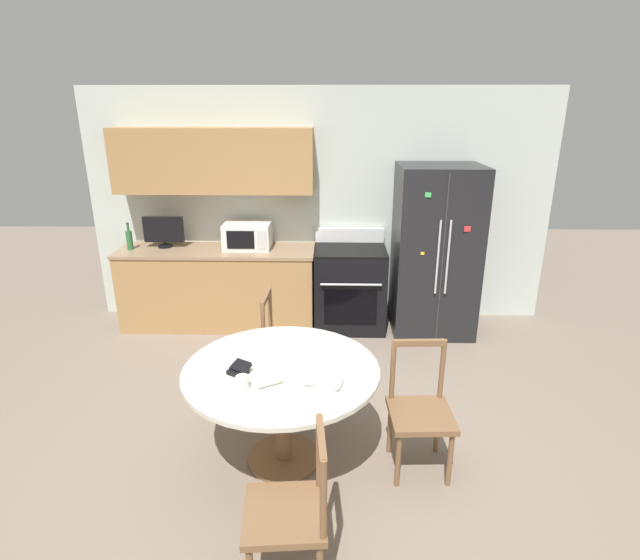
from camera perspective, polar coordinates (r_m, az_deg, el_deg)
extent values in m
plane|color=gray|center=(3.85, -1.09, -19.43)|extent=(14.00, 14.00, 0.00)
cube|color=silver|center=(5.75, -0.08, 8.33)|extent=(5.20, 0.10, 2.60)
cube|color=#AD7F4C|center=(5.59, -12.12, 13.19)|extent=(2.14, 0.34, 0.68)
cube|color=#AD7F4C|center=(5.78, -11.44, -0.95)|extent=(2.14, 0.62, 0.86)
cube|color=#997A5B|center=(5.64, -11.74, 3.33)|extent=(2.16, 0.64, 0.03)
cube|color=black|center=(5.53, 13.01, 3.23)|extent=(0.87, 0.74, 1.83)
cube|color=#333333|center=(5.18, 13.80, 2.05)|extent=(0.01, 0.01, 1.75)
cylinder|color=silver|center=(5.14, 13.33, 2.50)|extent=(0.02, 0.02, 0.77)
cylinder|color=silver|center=(5.16, 14.41, 2.48)|extent=(0.02, 0.02, 0.77)
cube|color=red|center=(5.14, 16.48, 5.62)|extent=(0.07, 0.02, 0.05)
cube|color=yellow|center=(5.11, 11.64, 3.00)|extent=(0.04, 0.01, 0.03)
cube|color=#3FB259|center=(4.98, 12.25, 9.49)|extent=(0.06, 0.02, 0.05)
cube|color=black|center=(5.61, 3.40, -1.03)|extent=(0.78, 0.64, 0.90)
cube|color=black|center=(5.34, 3.50, -3.16)|extent=(0.56, 0.01, 0.40)
cylinder|color=silver|center=(5.22, 3.57, -0.54)|extent=(0.64, 0.02, 0.02)
cube|color=black|center=(5.46, 3.50, 3.49)|extent=(0.78, 0.64, 0.02)
cube|color=white|center=(5.72, 3.42, 5.16)|extent=(0.78, 0.06, 0.16)
cube|color=white|center=(5.58, -8.29, 5.03)|extent=(0.51, 0.36, 0.28)
cube|color=black|center=(5.42, -9.08, 4.55)|extent=(0.30, 0.01, 0.20)
cube|color=silver|center=(5.38, -6.66, 4.56)|extent=(0.10, 0.01, 0.20)
cylinder|color=black|center=(5.86, -17.26, 3.73)|extent=(0.16, 0.16, 0.02)
cylinder|color=black|center=(5.85, -17.29, 4.01)|extent=(0.03, 0.03, 0.04)
cube|color=black|center=(5.81, -17.45, 5.55)|extent=(0.44, 0.05, 0.29)
cylinder|color=#2D6B38|center=(5.86, -20.94, 4.27)|extent=(0.07, 0.07, 0.21)
cylinder|color=#2D6B38|center=(5.83, -21.11, 5.62)|extent=(0.03, 0.03, 0.08)
cylinder|color=#262626|center=(5.82, -21.16, 6.06)|extent=(0.03, 0.03, 0.01)
cylinder|color=beige|center=(3.42, -4.44, -10.22)|extent=(1.32, 1.32, 0.03)
cylinder|color=brown|center=(3.61, -4.29, -15.18)|extent=(0.11, 0.11, 0.69)
cylinder|color=brown|center=(3.82, -4.15, -19.56)|extent=(0.52, 0.52, 0.03)
cube|color=brown|center=(4.39, -3.53, -7.45)|extent=(0.44, 0.44, 0.04)
cylinder|color=brown|center=(4.63, -1.05, -9.04)|extent=(0.04, 0.04, 0.41)
cylinder|color=brown|center=(4.33, -1.46, -11.22)|extent=(0.04, 0.04, 0.41)
cylinder|color=brown|center=(4.67, -5.31, -8.86)|extent=(0.04, 0.04, 0.41)
cylinder|color=brown|center=(4.37, -6.04, -11.00)|extent=(0.04, 0.04, 0.41)
cylinder|color=brown|center=(4.47, -5.71, -3.54)|extent=(0.04, 0.04, 0.45)
cylinder|color=brown|center=(4.16, -6.50, -5.40)|extent=(0.04, 0.04, 0.45)
cube|color=brown|center=(4.23, -6.19, -1.90)|extent=(0.05, 0.35, 0.04)
cube|color=brown|center=(2.84, -4.07, -25.09)|extent=(0.45, 0.45, 0.04)
cylinder|color=brown|center=(3.13, -7.43, -25.80)|extent=(0.04, 0.04, 0.41)
cylinder|color=brown|center=(3.12, -0.42, -25.73)|extent=(0.04, 0.04, 0.41)
cylinder|color=brown|center=(2.55, 0.39, -23.79)|extent=(0.04, 0.04, 0.45)
cylinder|color=brown|center=(2.81, -0.08, -18.96)|extent=(0.04, 0.04, 0.45)
cube|color=brown|center=(2.54, 0.15, -17.76)|extent=(0.06, 0.35, 0.04)
cube|color=brown|center=(3.56, 11.45, -14.91)|extent=(0.44, 0.44, 0.04)
cylinder|color=brown|center=(3.60, 14.63, -19.21)|extent=(0.04, 0.04, 0.41)
cylinder|color=brown|center=(3.53, 8.90, -19.66)|extent=(0.04, 0.04, 0.41)
cylinder|color=brown|center=(3.86, 13.26, -16.07)|extent=(0.04, 0.04, 0.41)
cylinder|color=brown|center=(3.80, 8.00, -16.39)|extent=(0.04, 0.04, 0.41)
cylinder|color=brown|center=(3.63, 13.78, -9.85)|extent=(0.04, 0.04, 0.45)
cylinder|color=brown|center=(3.56, 8.32, -10.09)|extent=(0.04, 0.04, 0.45)
cube|color=brown|center=(3.49, 11.29, -7.05)|extent=(0.35, 0.05, 0.04)
cylinder|color=silver|center=(3.19, -8.86, -11.49)|extent=(0.08, 0.08, 0.09)
cylinder|color=#8C4C99|center=(3.20, -8.84, -11.78)|extent=(0.07, 0.07, 0.05)
cylinder|color=silver|center=(3.21, -5.85, -11.49)|extent=(0.17, 0.13, 0.05)
cube|color=black|center=(3.37, -9.37, -10.33)|extent=(0.15, 0.14, 0.03)
cube|color=black|center=(3.37, -9.06, -9.74)|extent=(0.15, 0.15, 0.06)
cube|color=white|center=(3.29, 0.95, -11.03)|extent=(0.32, 0.36, 0.01)
cube|color=beige|center=(3.29, 0.95, -10.91)|extent=(0.31, 0.36, 0.01)
cube|color=silver|center=(3.28, 0.95, -10.79)|extent=(0.29, 0.35, 0.01)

